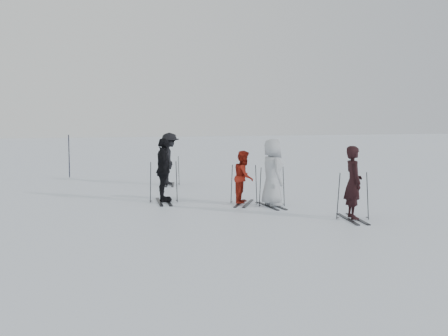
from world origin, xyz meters
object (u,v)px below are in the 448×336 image
object	(u,v)px
skier_uphill_far	(169,159)
skier_uphill_left	(164,171)
skier_grey	(272,173)
skier_near_dark	(353,183)
piste_marker	(69,156)
skier_red	(244,178)

from	to	relation	value
skier_uphill_far	skier_uphill_left	bearing A→B (deg)	179.45
skier_grey	skier_uphill_far	world-z (taller)	skier_uphill_far
skier_near_dark	piste_marker	distance (m)	13.98
skier_red	skier_uphill_far	world-z (taller)	skier_uphill_far
skier_uphill_far	skier_near_dark	bearing A→B (deg)	-147.93
skier_uphill_left	piste_marker	size ratio (longest dim) A/B	1.04
piste_marker	skier_uphill_far	bearing A→B (deg)	-50.31
skier_grey	skier_near_dark	bearing A→B (deg)	-155.68
skier_near_dark	skier_red	world-z (taller)	skier_near_dark
piste_marker	skier_red	bearing A→B (deg)	-65.21
skier_near_dark	piste_marker	world-z (taller)	piste_marker
skier_red	skier_grey	world-z (taller)	skier_grey
skier_red	skier_uphill_far	distance (m)	5.38
skier_near_dark	skier_red	size ratio (longest dim) A/B	1.17
skier_near_dark	piste_marker	size ratio (longest dim) A/B	0.99
skier_uphill_far	skier_grey	bearing A→B (deg)	-150.24
skier_near_dark	skier_uphill_left	bearing A→B (deg)	54.71
skier_red	skier_uphill_left	xyz separation A→B (m)	(-2.16, 1.06, 0.18)
skier_grey	skier_uphill_left	bearing A→B (deg)	59.89
skier_grey	skier_uphill_left	world-z (taller)	skier_grey
skier_red	skier_near_dark	bearing A→B (deg)	-122.95
skier_near_dark	skier_uphill_far	xyz separation A→B (m)	(-2.57, 8.58, 0.07)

